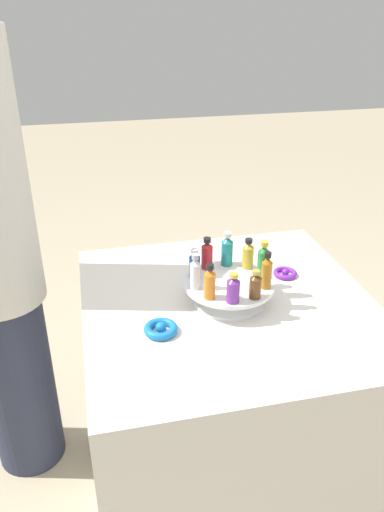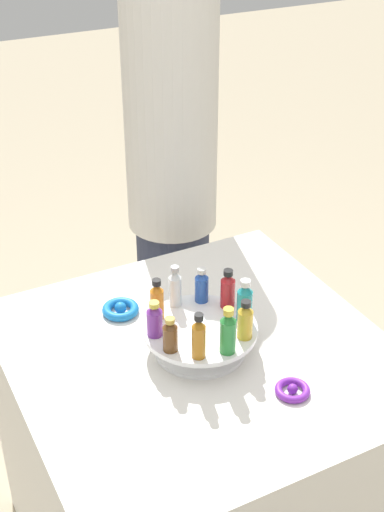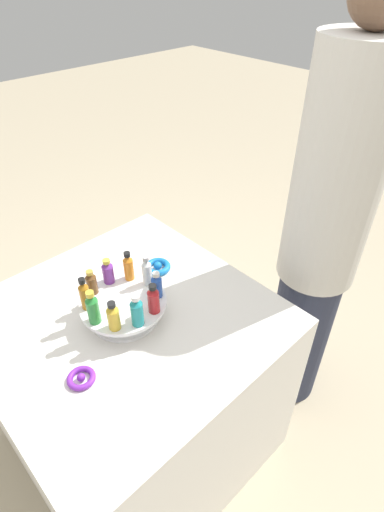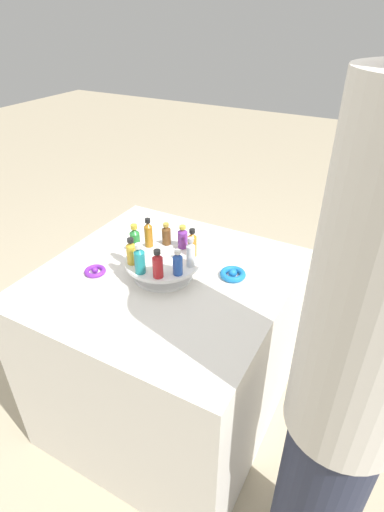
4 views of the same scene
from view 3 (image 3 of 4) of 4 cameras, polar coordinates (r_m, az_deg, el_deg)
ground_plane at (r=1.92m, az=-6.96°, el=-24.30°), size 12.00×12.00×0.00m
party_table at (r=1.59m, az=-8.03°, el=-17.94°), size 0.87×0.87×0.76m
display_stand at (r=1.27m, az=-9.68°, el=-7.29°), size 0.27×0.27×0.07m
bottle_gold at (r=1.15m, az=-11.16°, el=-8.48°), size 0.04×0.04×0.10m
bottle_teal at (r=1.14m, az=-7.88°, el=-7.80°), size 0.04×0.04×0.11m
bottle_red at (r=1.18m, az=-5.53°, el=-6.19°), size 0.04×0.04×0.10m
bottle_blue at (r=1.23m, az=-5.06°, el=-4.19°), size 0.03×0.03×0.09m
bottle_clear at (r=1.27m, az=-6.47°, el=-2.21°), size 0.03×0.03×0.11m
bottle_orange at (r=1.30m, az=-9.07°, el=-1.53°), size 0.03×0.03×0.11m
bottle_purple at (r=1.30m, az=-11.92°, el=-2.21°), size 0.04×0.04×0.09m
bottle_brown at (r=1.27m, az=-14.17°, el=-3.72°), size 0.03×0.03×0.09m
bottle_amber at (r=1.22m, az=-15.08°, el=-5.35°), size 0.03×0.03×0.11m
bottle_green at (r=1.17m, az=-13.99°, el=-7.24°), size 0.04×0.04×0.12m
ribbon_bow_purple at (r=1.17m, az=-15.54°, el=-16.44°), size 0.08×0.08×0.02m
ribbon_bow_blue at (r=1.45m, az=-4.91°, el=-1.51°), size 0.09×0.09×0.03m
person_figure at (r=1.51m, az=18.04°, el=2.08°), size 0.29×0.29×1.68m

